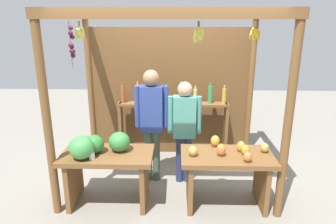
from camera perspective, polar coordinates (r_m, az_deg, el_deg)
name	(u,v)px	position (r m, az deg, el deg)	size (l,w,h in m)	color
ground_plane	(168,177)	(4.86, 0.06, -11.97)	(12.00, 12.00, 0.00)	gray
market_stall	(169,81)	(4.77, 0.15, 5.87)	(2.89, 1.96, 2.47)	brown
fruit_counter_left	(104,159)	(4.03, -11.88, -8.50)	(1.16, 0.67, 1.01)	brown
fruit_counter_right	(227,167)	(4.05, 10.85, -10.02)	(1.16, 0.64, 0.87)	brown
bottle_shelf_unit	(173,113)	(5.18, 0.95, -0.23)	(1.85, 0.22, 1.36)	brown
vendor_man	(152,116)	(4.40, -3.06, -0.74)	(0.48, 0.23, 1.68)	#485B4A
vendor_woman	(184,124)	(4.39, 3.06, -2.28)	(0.48, 0.21, 1.52)	navy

